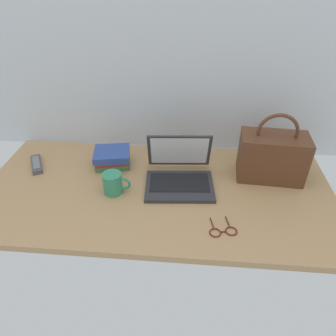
{
  "coord_description": "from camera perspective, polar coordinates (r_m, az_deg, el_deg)",
  "views": [
    {
      "loc": [
        0.14,
        -1.09,
        0.92
      ],
      "look_at": [
        0.05,
        0.0,
        0.15
      ],
      "focal_mm": 32.92,
      "sensor_mm": 36.0,
      "label": 1
    }
  ],
  "objects": [
    {
      "name": "coffee_mug",
      "position": [
        1.39,
        -10.11,
        -2.75
      ],
      "size": [
        0.12,
        0.09,
        0.1
      ],
      "color": "#338C66",
      "rests_on": "desk"
    },
    {
      "name": "laptop",
      "position": [
        1.43,
        2.12,
        -1.04
      ],
      "size": [
        0.33,
        0.31,
        0.21
      ],
      "color": "#2D2D33",
      "rests_on": "desk"
    },
    {
      "name": "book_stack",
      "position": [
        1.57,
        -10.29,
        1.88
      ],
      "size": [
        0.2,
        0.17,
        0.09
      ],
      "color": "#3F7F4C",
      "rests_on": "desk"
    },
    {
      "name": "remote_control_near",
      "position": [
        1.69,
        -23.15,
        0.67
      ],
      "size": [
        0.12,
        0.16,
        0.02
      ],
      "color": "#4C4C51",
      "rests_on": "desk"
    },
    {
      "name": "eyeglasses",
      "position": [
        1.23,
        10.15,
        -11.43
      ],
      "size": [
        0.12,
        0.12,
        0.01
      ],
      "color": "#591E19",
      "rests_on": "desk"
    },
    {
      "name": "handbag",
      "position": [
        1.5,
        18.74,
        2.11
      ],
      "size": [
        0.31,
        0.18,
        0.33
      ],
      "color": "#59331E",
      "rests_on": "desk"
    },
    {
      "name": "desk",
      "position": [
        1.42,
        -2.06,
        -4.35
      ],
      "size": [
        1.6,
        0.76,
        0.03
      ],
      "color": "tan",
      "rests_on": "ground"
    }
  ]
}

